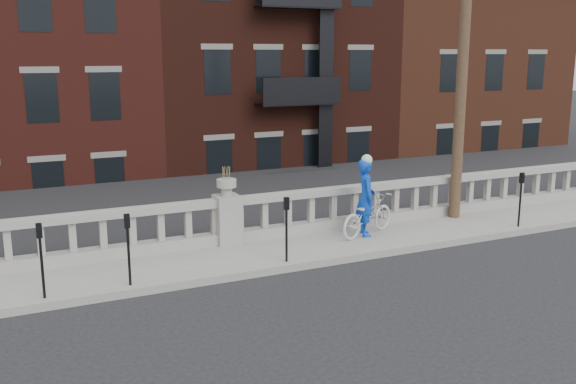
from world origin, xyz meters
name	(u,v)px	position (x,y,z in m)	size (l,w,h in m)	color
ground	(307,310)	(0.00, 0.00, 0.00)	(120.00, 120.00, 0.00)	black
sidewalk	(243,257)	(0.00, 3.00, 0.07)	(32.00, 2.20, 0.15)	gray
balustrade	(227,222)	(0.00, 3.95, 0.64)	(28.00, 0.34, 1.03)	gray
planter_pedestal	(227,214)	(0.00, 3.95, 0.83)	(0.55, 0.55, 1.76)	gray
lower_level	(101,90)	(0.56, 23.04, 2.63)	(80.00, 44.00, 20.80)	#605E59
utility_pole	(465,17)	(6.20, 3.60, 5.24)	(1.60, 0.28, 10.00)	#422D1E
parking_meter_a	(41,252)	(-4.08, 2.15, 1.00)	(0.10, 0.09, 1.36)	black
parking_meter_b	(128,241)	(-2.58, 2.15, 1.00)	(0.10, 0.09, 1.36)	black
parking_meter_c	(286,222)	(0.63, 2.15, 1.00)	(0.10, 0.09, 1.36)	black
parking_meter_d	(521,193)	(7.01, 2.15, 1.00)	(0.10, 0.09, 1.36)	black
bicycle	(367,215)	(3.22, 3.15, 0.63)	(0.64, 1.83, 0.96)	silver
cyclist	(366,197)	(3.16, 3.15, 1.06)	(0.66, 0.44, 1.82)	#0C3EBD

